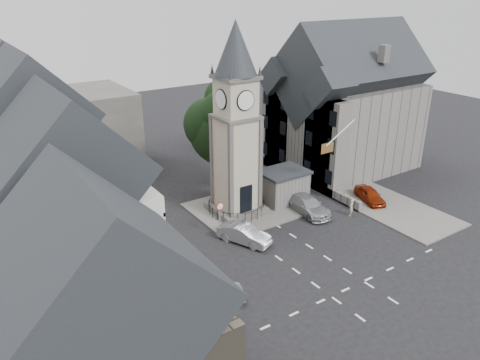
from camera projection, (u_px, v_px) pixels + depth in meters
ground at (294, 252)px, 35.19m from camera, size 120.00×120.00×0.00m
pavement_west at (105, 266)px, 33.38m from camera, size 6.00×30.00×0.14m
pavement_east at (335, 182)px, 47.43m from camera, size 6.00×26.00×0.14m
central_island at (250, 207)px, 42.06m from camera, size 10.00×8.00×0.16m
road_markings at (348, 289)px, 30.97m from camera, size 20.00×8.00×0.01m
clock_tower at (236, 123)px, 38.17m from camera, size 4.86×4.86×16.25m
stone_shelter at (283, 186)px, 42.79m from camera, size 4.30×3.30×3.08m
town_tree at (225, 120)px, 43.48m from camera, size 7.20×7.20×10.80m
warning_sign_post at (220, 212)px, 36.94m from camera, size 0.70×0.19×2.85m
terrace_pink at (17, 149)px, 36.99m from camera, size 8.10×7.60×12.80m
terrace_cream at (40, 182)px, 30.86m from camera, size 8.10×7.60×12.80m
terrace_tudor at (75, 238)px, 24.87m from camera, size 8.10×7.60×12.00m
backdrop_west at (36, 135)px, 48.99m from camera, size 20.00×10.00×8.00m
east_building at (344, 111)px, 49.16m from camera, size 14.40×11.40×12.60m
east_boundary_wall at (301, 178)px, 47.38m from camera, size 0.40×16.00×0.90m
flagpole at (341, 133)px, 39.63m from camera, size 3.68×0.10×2.74m
car_west_blue at (163, 312)px, 27.86m from camera, size 3.94×2.44×1.25m
car_west_silver at (211, 294)px, 29.39m from camera, size 4.37×2.96×1.36m
car_west_grey at (124, 262)px, 32.81m from camera, size 4.75×4.50×1.25m
car_island_silver at (244, 234)px, 36.30m from camera, size 3.16×4.54×1.42m
car_island_east at (308, 205)px, 41.02m from camera, size 2.49×5.23×1.47m
car_east_red at (370, 195)px, 43.10m from camera, size 2.76×4.20×1.33m
pedestrian at (351, 207)px, 40.52m from camera, size 0.65×0.62×1.50m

